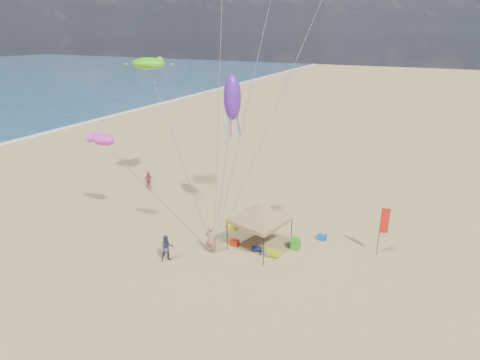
{
  "coord_description": "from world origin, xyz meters",
  "views": [
    {
      "loc": [
        10.18,
        -17.74,
        12.66
      ],
      "look_at": [
        0.0,
        3.0,
        4.0
      ],
      "focal_mm": 30.17,
      "sensor_mm": 36.0,
      "label": 1
    }
  ],
  "objects_px": {
    "cooler_red": "(235,243)",
    "person_near_c": "(266,219)",
    "canopy_tent": "(260,206)",
    "chair_green": "(295,244)",
    "person_near_b": "(167,248)",
    "chair_yellow": "(233,224)",
    "cooler_blue": "(322,237)",
    "person_far_a": "(148,180)",
    "feather_flag": "(383,224)",
    "beach_cart": "(273,253)",
    "person_near_a": "(211,239)"
  },
  "relations": [
    {
      "from": "person_near_c",
      "to": "person_near_a",
      "type": "bearing_deg",
      "value": 53.39
    },
    {
      "from": "feather_flag",
      "to": "cooler_red",
      "type": "relative_size",
      "value": 5.8
    },
    {
      "from": "chair_yellow",
      "to": "beach_cart",
      "type": "distance_m",
      "value": 4.21
    },
    {
      "from": "cooler_red",
      "to": "person_far_a",
      "type": "xyz_separation_m",
      "value": [
        -10.77,
        5.27,
        0.58
      ]
    },
    {
      "from": "canopy_tent",
      "to": "cooler_blue",
      "type": "relative_size",
      "value": 10.05
    },
    {
      "from": "chair_green",
      "to": "beach_cart",
      "type": "bearing_deg",
      "value": -124.87
    },
    {
      "from": "person_near_a",
      "to": "person_near_c",
      "type": "xyz_separation_m",
      "value": [
        1.95,
        3.94,
        0.01
      ]
    },
    {
      "from": "canopy_tent",
      "to": "person_near_b",
      "type": "relative_size",
      "value": 3.29
    },
    {
      "from": "beach_cart",
      "to": "person_near_c",
      "type": "bearing_deg",
      "value": 120.4
    },
    {
      "from": "chair_yellow",
      "to": "person_near_a",
      "type": "bearing_deg",
      "value": -86.08
    },
    {
      "from": "canopy_tent",
      "to": "feather_flag",
      "type": "height_order",
      "value": "canopy_tent"
    },
    {
      "from": "cooler_red",
      "to": "chair_green",
      "type": "relative_size",
      "value": 0.77
    },
    {
      "from": "cooler_blue",
      "to": "chair_green",
      "type": "relative_size",
      "value": 0.77
    },
    {
      "from": "chair_yellow",
      "to": "feather_flag",
      "type": "bearing_deg",
      "value": 5.3
    },
    {
      "from": "chair_green",
      "to": "feather_flag",
      "type": "bearing_deg",
      "value": 17.61
    },
    {
      "from": "chair_yellow",
      "to": "cooler_red",
      "type": "bearing_deg",
      "value": -59.76
    },
    {
      "from": "canopy_tent",
      "to": "person_near_c",
      "type": "distance_m",
      "value": 3.01
    },
    {
      "from": "canopy_tent",
      "to": "person_near_b",
      "type": "distance_m",
      "value": 5.93
    },
    {
      "from": "canopy_tent",
      "to": "feather_flag",
      "type": "bearing_deg",
      "value": 20.01
    },
    {
      "from": "canopy_tent",
      "to": "chair_green",
      "type": "height_order",
      "value": "canopy_tent"
    },
    {
      "from": "person_near_a",
      "to": "person_near_b",
      "type": "xyz_separation_m",
      "value": [
        -1.8,
        -1.92,
        -0.09
      ]
    },
    {
      "from": "cooler_red",
      "to": "person_near_c",
      "type": "height_order",
      "value": "person_near_c"
    },
    {
      "from": "beach_cart",
      "to": "chair_green",
      "type": "bearing_deg",
      "value": 55.13
    },
    {
      "from": "feather_flag",
      "to": "person_near_b",
      "type": "xyz_separation_m",
      "value": [
        -10.98,
        -6.08,
        -1.26
      ]
    },
    {
      "from": "person_near_b",
      "to": "feather_flag",
      "type": "bearing_deg",
      "value": -19.68
    },
    {
      "from": "person_near_a",
      "to": "person_near_b",
      "type": "distance_m",
      "value": 2.63
    },
    {
      "from": "cooler_blue",
      "to": "beach_cart",
      "type": "height_order",
      "value": "cooler_blue"
    },
    {
      "from": "chair_green",
      "to": "cooler_blue",
      "type": "bearing_deg",
      "value": 57.85
    },
    {
      "from": "person_near_a",
      "to": "person_near_b",
      "type": "height_order",
      "value": "person_near_a"
    },
    {
      "from": "cooler_blue",
      "to": "chair_green",
      "type": "xyz_separation_m",
      "value": [
        -1.16,
        -1.84,
        0.16
      ]
    },
    {
      "from": "chair_yellow",
      "to": "person_near_c",
      "type": "bearing_deg",
      "value": 16.67
    },
    {
      "from": "canopy_tent",
      "to": "person_near_c",
      "type": "relative_size",
      "value": 2.94
    },
    {
      "from": "chair_yellow",
      "to": "person_far_a",
      "type": "height_order",
      "value": "person_far_a"
    },
    {
      "from": "cooler_blue",
      "to": "chair_yellow",
      "type": "bearing_deg",
      "value": -168.26
    },
    {
      "from": "person_near_a",
      "to": "person_far_a",
      "type": "distance_m",
      "value": 11.92
    },
    {
      "from": "cooler_red",
      "to": "person_near_a",
      "type": "xyz_separation_m",
      "value": [
        -0.88,
        -1.38,
        0.72
      ]
    },
    {
      "from": "cooler_red",
      "to": "person_far_a",
      "type": "bearing_deg",
      "value": 153.91
    },
    {
      "from": "beach_cart",
      "to": "person_near_c",
      "type": "xyz_separation_m",
      "value": [
        -1.54,
        2.63,
        0.72
      ]
    },
    {
      "from": "feather_flag",
      "to": "person_near_c",
      "type": "bearing_deg",
      "value": -178.24
    },
    {
      "from": "cooler_blue",
      "to": "chair_green",
      "type": "bearing_deg",
      "value": -122.15
    },
    {
      "from": "person_near_a",
      "to": "chair_green",
      "type": "bearing_deg",
      "value": -157.28
    },
    {
      "from": "person_near_b",
      "to": "chair_yellow",
      "type": "bearing_deg",
      "value": 24.49
    },
    {
      "from": "cooler_red",
      "to": "beach_cart",
      "type": "height_order",
      "value": "cooler_red"
    },
    {
      "from": "cooler_blue",
      "to": "person_near_b",
      "type": "xyz_separation_m",
      "value": [
        -7.39,
        -6.41,
        0.63
      ]
    },
    {
      "from": "feather_flag",
      "to": "cooler_blue",
      "type": "xyz_separation_m",
      "value": [
        -3.59,
        0.33,
        -1.9
      ]
    },
    {
      "from": "feather_flag",
      "to": "chair_yellow",
      "type": "bearing_deg",
      "value": -174.7
    },
    {
      "from": "feather_flag",
      "to": "chair_green",
      "type": "bearing_deg",
      "value": -162.39
    },
    {
      "from": "person_near_a",
      "to": "cooler_red",
      "type": "bearing_deg",
      "value": -130.81
    },
    {
      "from": "feather_flag",
      "to": "person_far_a",
      "type": "relative_size",
      "value": 2.03
    },
    {
      "from": "cooler_blue",
      "to": "beach_cart",
      "type": "bearing_deg",
      "value": -123.32
    }
  ]
}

